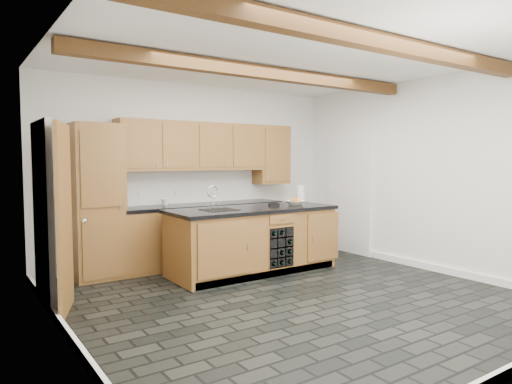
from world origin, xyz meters
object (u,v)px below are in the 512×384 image
island (254,240)px  kitchen_scale (274,204)px  fruit_bowl (296,203)px  paper_towel (300,194)px

island → kitchen_scale: bearing=10.8°
fruit_bowl → kitchen_scale: bearing=158.1°
island → kitchen_scale: kitchen_scale is taller
island → paper_towel: (1.11, 0.29, 0.60)m
fruit_bowl → paper_towel: (0.37, 0.33, 0.10)m
fruit_bowl → paper_towel: bearing=41.8°
kitchen_scale → paper_towel: 0.73m
island → paper_towel: paper_towel is taller
kitchen_scale → fruit_bowl: bearing=-2.0°
kitchen_scale → island: bearing=-149.3°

